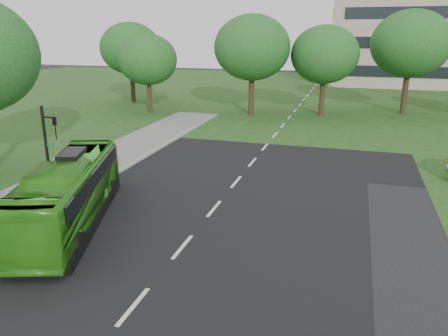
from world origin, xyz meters
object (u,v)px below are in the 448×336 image
at_px(tree_park_c, 325,55).
at_px(tree_park_d, 411,44).
at_px(tree_park_a, 148,60).
at_px(tree_park_f, 130,48).
at_px(bus, 69,193).
at_px(traffic_light, 50,151).
at_px(tree_park_b, 252,48).

distance_m(tree_park_c, tree_park_d, 8.68).
xyz_separation_m(tree_park_a, tree_park_f, (-4.71, 5.33, 0.85)).
distance_m(tree_park_d, bus, 36.94).
relative_size(tree_park_f, traffic_light, 1.85).
bearing_deg(tree_park_d, tree_park_a, -164.42).
bearing_deg(tree_park_f, bus, -66.72).
height_order(tree_park_b, tree_park_f, tree_park_b).
height_order(tree_park_c, bus, tree_park_c).
xyz_separation_m(tree_park_a, traffic_light, (7.13, -24.74, -2.45)).
height_order(tree_park_a, tree_park_c, tree_park_c).
bearing_deg(tree_park_d, tree_park_b, -160.63).
height_order(tree_park_c, tree_park_f, tree_park_f).
bearing_deg(tree_park_f, traffic_light, -68.51).
bearing_deg(traffic_light, tree_park_c, 50.93).
relative_size(tree_park_c, tree_park_d, 0.86).
bearing_deg(tree_park_a, tree_park_b, 9.90).
bearing_deg(bus, tree_park_a, 89.59).
bearing_deg(tree_park_c, traffic_light, -109.24).
bearing_deg(tree_park_f, tree_park_b, -13.30).
xyz_separation_m(tree_park_d, bus, (-16.25, -32.72, -5.47)).
xyz_separation_m(tree_park_a, tree_park_c, (17.00, 3.54, 0.56)).
xyz_separation_m(tree_park_f, bus, (13.38, -31.10, -4.78)).
xyz_separation_m(bus, traffic_light, (-1.55, 1.04, 1.49)).
xyz_separation_m(tree_park_d, tree_park_f, (-29.63, -1.62, -0.69)).
relative_size(tree_park_d, traffic_light, 2.07).
distance_m(tree_park_a, tree_park_f, 7.16).
bearing_deg(bus, tree_park_f, 94.26).
height_order(tree_park_b, traffic_light, tree_park_b).
relative_size(tree_park_a, traffic_light, 1.60).
relative_size(tree_park_b, bus, 0.97).
distance_m(tree_park_d, traffic_light, 36.56).
height_order(tree_park_d, bus, tree_park_d).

